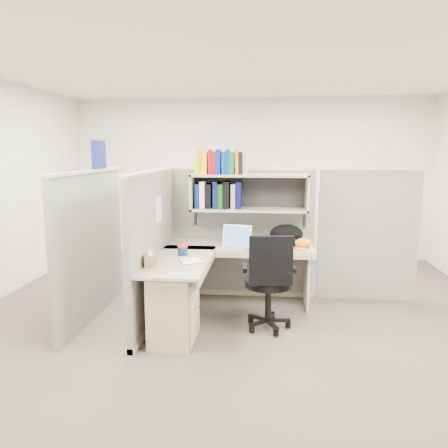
# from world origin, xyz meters

# --- Properties ---
(ground) EXTENTS (6.00, 6.00, 0.00)m
(ground) POSITION_xyz_m (0.00, 0.00, 0.00)
(ground) COLOR #39352C
(ground) RESTS_ON ground
(room_shell) EXTENTS (6.00, 6.00, 6.00)m
(room_shell) POSITION_xyz_m (0.00, 0.00, 1.62)
(room_shell) COLOR beige
(room_shell) RESTS_ON ground
(cubicle) EXTENTS (3.79, 1.84, 1.95)m
(cubicle) POSITION_xyz_m (-0.37, 0.45, 0.91)
(cubicle) COLOR #5F605B
(cubicle) RESTS_ON ground
(desk) EXTENTS (1.74, 1.75, 0.73)m
(desk) POSITION_xyz_m (-0.41, -0.29, 0.44)
(desk) COLOR gray
(desk) RESTS_ON ground
(laptop) EXTENTS (0.40, 0.40, 0.25)m
(laptop) POSITION_xyz_m (-0.06, 0.46, 0.85)
(laptop) COLOR silver
(laptop) RESTS_ON desk
(backpack) EXTENTS (0.43, 0.35, 0.23)m
(backpack) POSITION_xyz_m (0.55, 0.64, 0.85)
(backpack) COLOR black
(backpack) RESTS_ON desk
(orange_cap) EXTENTS (0.26, 0.28, 0.11)m
(orange_cap) POSITION_xyz_m (0.74, 0.50, 0.78)
(orange_cap) COLOR orange
(orange_cap) RESTS_ON desk
(snack_canister) EXTENTS (0.11, 0.11, 0.11)m
(snack_canister) POSITION_xyz_m (-0.58, -0.01, 0.79)
(snack_canister) COLOR navy
(snack_canister) RESTS_ON desk
(tissue_box) EXTENTS (0.15, 0.15, 0.19)m
(tissue_box) POSITION_xyz_m (-0.80, -0.51, 0.82)
(tissue_box) COLOR #997557
(tissue_box) RESTS_ON desk
(mouse) EXTENTS (0.11, 0.09, 0.03)m
(mouse) POSITION_xyz_m (0.11, 0.30, 0.75)
(mouse) COLOR #8097B6
(mouse) RESTS_ON desk
(paper_cup) EXTENTS (0.08, 0.08, 0.10)m
(paper_cup) POSITION_xyz_m (-0.04, 0.69, 0.78)
(paper_cup) COLOR silver
(paper_cup) RESTS_ON desk
(book_stack) EXTENTS (0.20, 0.25, 0.11)m
(book_stack) POSITION_xyz_m (0.18, 0.75, 0.79)
(book_stack) COLOR gray
(book_stack) RESTS_ON desk
(loose_paper) EXTENTS (0.28, 0.32, 0.00)m
(loose_paper) POSITION_xyz_m (-0.45, -0.23, 0.73)
(loose_paper) COLOR silver
(loose_paper) RESTS_ON desk
(task_chair) EXTENTS (0.55, 0.51, 1.03)m
(task_chair) POSITION_xyz_m (0.35, -0.21, 0.36)
(task_chair) COLOR black
(task_chair) RESTS_ON ground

